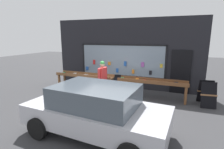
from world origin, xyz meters
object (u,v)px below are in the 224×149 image
display_table_right (152,83)px  parked_car (96,109)px  small_dog (91,91)px  person_browsing (103,77)px  sandwich_board_sign (207,93)px  display_table_left (85,77)px

display_table_right → parked_car: parked_car is taller
display_table_right → small_dog: 2.72m
person_browsing → sandwich_board_sign: bearing=-75.7°
display_table_right → display_table_left: bearing=180.0°
display_table_right → sandwich_board_sign: bearing=-0.3°
display_table_left → display_table_right: (3.32, -0.00, -0.01)m
sandwich_board_sign → display_table_left: bearing=172.4°
person_browsing → sandwich_board_sign: person_browsing is taller
small_dog → parked_car: (1.54, -2.62, 0.43)m
display_table_left → person_browsing: (1.26, -0.65, 0.25)m
display_table_right → sandwich_board_sign: 2.17m
display_table_right → person_browsing: person_browsing is taller
display_table_left → sandwich_board_sign: bearing=-0.1°
display_table_right → small_dog: (-2.55, -0.86, -0.40)m
display_table_right → person_browsing: 2.17m
small_dog → parked_car: 3.06m
display_table_left → small_dog: display_table_left is taller
person_browsing → small_dog: bearing=119.1°
display_table_left → small_dog: size_ratio=4.90×
sandwich_board_sign → display_table_right: bearing=172.2°
display_table_left → display_table_right: 3.32m
display_table_left → small_dog: 1.23m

